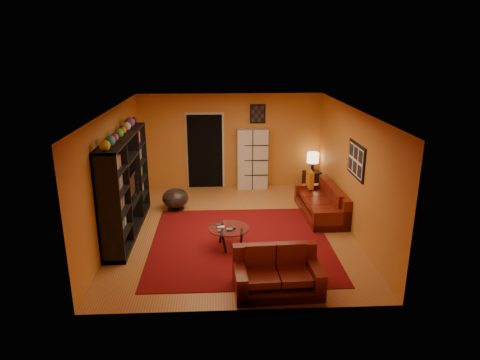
{
  "coord_description": "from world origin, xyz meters",
  "views": [
    {
      "loc": [
        -0.3,
        -8.58,
        3.86
      ],
      "look_at": [
        0.13,
        0.1,
        1.09
      ],
      "focal_mm": 32.0,
      "sensor_mm": 36.0,
      "label": 1
    }
  ],
  "objects_px": {
    "sofa": "(324,203)",
    "bowl_chair": "(175,198)",
    "table_lamp": "(313,158)",
    "entertainment_unit": "(126,185)",
    "tv": "(128,188)",
    "side_table": "(312,180)",
    "storage_cabinet": "(252,159)",
    "coffee_table": "(229,230)",
    "loveseat": "(277,273)"
  },
  "relations": [
    {
      "from": "storage_cabinet",
      "to": "loveseat",
      "type": "bearing_deg",
      "value": -92.32
    },
    {
      "from": "tv",
      "to": "loveseat",
      "type": "distance_m",
      "value": 3.78
    },
    {
      "from": "storage_cabinet",
      "to": "table_lamp",
      "type": "bearing_deg",
      "value": -8.61
    },
    {
      "from": "sofa",
      "to": "bowl_chair",
      "type": "relative_size",
      "value": 3.17
    },
    {
      "from": "coffee_table",
      "to": "table_lamp",
      "type": "height_order",
      "value": "table_lamp"
    },
    {
      "from": "tv",
      "to": "bowl_chair",
      "type": "distance_m",
      "value": 1.66
    },
    {
      "from": "bowl_chair",
      "to": "table_lamp",
      "type": "relative_size",
      "value": 1.2
    },
    {
      "from": "storage_cabinet",
      "to": "bowl_chair",
      "type": "height_order",
      "value": "storage_cabinet"
    },
    {
      "from": "loveseat",
      "to": "storage_cabinet",
      "type": "bearing_deg",
      "value": -2.48
    },
    {
      "from": "entertainment_unit",
      "to": "storage_cabinet",
      "type": "xyz_separation_m",
      "value": [
        2.87,
        2.8,
        -0.21
      ]
    },
    {
      "from": "entertainment_unit",
      "to": "sofa",
      "type": "xyz_separation_m",
      "value": [
        4.41,
        0.7,
        -0.76
      ]
    },
    {
      "from": "table_lamp",
      "to": "entertainment_unit",
      "type": "bearing_deg",
      "value": -149.92
    },
    {
      "from": "loveseat",
      "to": "coffee_table",
      "type": "height_order",
      "value": "loveseat"
    },
    {
      "from": "storage_cabinet",
      "to": "sofa",
      "type": "bearing_deg",
      "value": -56.22
    },
    {
      "from": "bowl_chair",
      "to": "table_lamp",
      "type": "xyz_separation_m",
      "value": [
        3.64,
        1.39,
        0.6
      ]
    },
    {
      "from": "tv",
      "to": "bowl_chair",
      "type": "relative_size",
      "value": 1.51
    },
    {
      "from": "table_lamp",
      "to": "coffee_table",
      "type": "bearing_deg",
      "value": -124.46
    },
    {
      "from": "storage_cabinet",
      "to": "bowl_chair",
      "type": "relative_size",
      "value": 2.61
    },
    {
      "from": "loveseat",
      "to": "bowl_chair",
      "type": "xyz_separation_m",
      "value": [
        -2.0,
        3.65,
        -0.01
      ]
    },
    {
      "from": "entertainment_unit",
      "to": "coffee_table",
      "type": "xyz_separation_m",
      "value": [
        2.13,
        -0.86,
        -0.68
      ]
    },
    {
      "from": "entertainment_unit",
      "to": "table_lamp",
      "type": "height_order",
      "value": "entertainment_unit"
    },
    {
      "from": "entertainment_unit",
      "to": "bowl_chair",
      "type": "distance_m",
      "value": 1.7
    },
    {
      "from": "side_table",
      "to": "table_lamp",
      "type": "bearing_deg",
      "value": 0.0
    },
    {
      "from": "coffee_table",
      "to": "storage_cabinet",
      "type": "height_order",
      "value": "storage_cabinet"
    },
    {
      "from": "bowl_chair",
      "to": "side_table",
      "type": "height_order",
      "value": "bowl_chair"
    },
    {
      "from": "tv",
      "to": "side_table",
      "type": "xyz_separation_m",
      "value": [
        4.47,
        2.64,
        -0.75
      ]
    },
    {
      "from": "tv",
      "to": "bowl_chair",
      "type": "xyz_separation_m",
      "value": [
        0.83,
        1.25,
        -0.72
      ]
    },
    {
      "from": "coffee_table",
      "to": "side_table",
      "type": "bearing_deg",
      "value": 55.54
    },
    {
      "from": "tv",
      "to": "loveseat",
      "type": "height_order",
      "value": "tv"
    },
    {
      "from": "storage_cabinet",
      "to": "table_lamp",
      "type": "height_order",
      "value": "storage_cabinet"
    },
    {
      "from": "bowl_chair",
      "to": "table_lamp",
      "type": "height_order",
      "value": "table_lamp"
    },
    {
      "from": "loveseat",
      "to": "table_lamp",
      "type": "distance_m",
      "value": 5.34
    },
    {
      "from": "coffee_table",
      "to": "sofa",
      "type": "bearing_deg",
      "value": 34.48
    },
    {
      "from": "tv",
      "to": "storage_cabinet",
      "type": "relative_size",
      "value": 0.58
    },
    {
      "from": "coffee_table",
      "to": "table_lamp",
      "type": "relative_size",
      "value": 1.52
    },
    {
      "from": "loveseat",
      "to": "coffee_table",
      "type": "xyz_separation_m",
      "value": [
        -0.74,
        1.56,
        0.08
      ]
    },
    {
      "from": "coffee_table",
      "to": "loveseat",
      "type": "bearing_deg",
      "value": -64.45
    },
    {
      "from": "storage_cabinet",
      "to": "side_table",
      "type": "distance_m",
      "value": 1.77
    },
    {
      "from": "tv",
      "to": "sofa",
      "type": "relative_size",
      "value": 0.47
    },
    {
      "from": "tv",
      "to": "side_table",
      "type": "bearing_deg",
      "value": -59.46
    },
    {
      "from": "entertainment_unit",
      "to": "tv",
      "type": "distance_m",
      "value": 0.08
    },
    {
      "from": "entertainment_unit",
      "to": "tv",
      "type": "relative_size",
      "value": 3.12
    },
    {
      "from": "tv",
      "to": "storage_cabinet",
      "type": "xyz_separation_m",
      "value": [
        2.82,
        2.82,
        -0.16
      ]
    },
    {
      "from": "entertainment_unit",
      "to": "storage_cabinet",
      "type": "distance_m",
      "value": 4.01
    },
    {
      "from": "entertainment_unit",
      "to": "coffee_table",
      "type": "height_order",
      "value": "entertainment_unit"
    },
    {
      "from": "sofa",
      "to": "table_lamp",
      "type": "distance_m",
      "value": 2.01
    },
    {
      "from": "tv",
      "to": "table_lamp",
      "type": "height_order",
      "value": "tv"
    },
    {
      "from": "entertainment_unit",
      "to": "table_lamp",
      "type": "xyz_separation_m",
      "value": [
        4.53,
        2.62,
        -0.17
      ]
    },
    {
      "from": "tv",
      "to": "table_lamp",
      "type": "distance_m",
      "value": 5.2
    },
    {
      "from": "entertainment_unit",
      "to": "sofa",
      "type": "bearing_deg",
      "value": 9.01
    }
  ]
}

